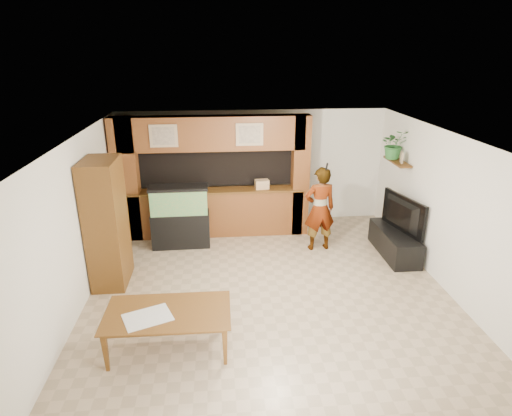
{
  "coord_description": "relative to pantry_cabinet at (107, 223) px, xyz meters",
  "views": [
    {
      "loc": [
        -0.78,
        -6.25,
        3.88
      ],
      "look_at": [
        -0.17,
        0.6,
        1.29
      ],
      "focal_mm": 30.0,
      "sensor_mm": 36.0,
      "label": 1
    }
  ],
  "objects": [
    {
      "name": "person",
      "position": [
        3.9,
        0.97,
        -0.24
      ],
      "size": [
        0.67,
        0.48,
        1.73
      ],
      "primitive_type": "imported",
      "rotation": [
        0.0,
        0.0,
        3.25
      ],
      "color": "#987653",
      "rests_on": "floor"
    },
    {
      "name": "photo_frame",
      "position": [
        5.55,
        1.17,
        0.73
      ],
      "size": [
        0.07,
        0.17,
        0.22
      ],
      "primitive_type": "cube",
      "rotation": [
        0.0,
        0.0,
        -0.22
      ],
      "color": "tan",
      "rests_on": "wall_shelf"
    },
    {
      "name": "trash_can",
      "position": [
        0.1,
        -0.27,
        -0.85
      ],
      "size": [
        0.28,
        0.28,
        0.51
      ],
      "primitive_type": "cylinder",
      "color": "#B2B2B7",
      "rests_on": "floor"
    },
    {
      "name": "tv_stand",
      "position": [
        5.35,
        0.58,
        -0.85
      ],
      "size": [
        0.54,
        1.48,
        0.49
      ],
      "primitive_type": "cube",
      "color": "black",
      "rests_on": "floor"
    },
    {
      "name": "ceiling",
      "position": [
        2.7,
        -0.6,
        1.5
      ],
      "size": [
        6.5,
        6.5,
        0.0
      ],
      "primitive_type": "plane",
      "color": "white",
      "rests_on": "wall_back"
    },
    {
      "name": "dining_table",
      "position": [
        1.18,
        -1.96,
        -0.81
      ],
      "size": [
        1.68,
        0.95,
        0.59
      ],
      "primitive_type": "imported",
      "rotation": [
        0.0,
        0.0,
        -0.01
      ],
      "color": "brown",
      "rests_on": "floor"
    },
    {
      "name": "pantry_cabinet",
      "position": [
        0.0,
        0.0,
        0.0
      ],
      "size": [
        0.55,
        0.9,
        2.2
      ],
      "primitive_type": "cube",
      "color": "brown",
      "rests_on": "floor"
    },
    {
      "name": "wall_right",
      "position": [
        5.7,
        -0.6,
        0.2
      ],
      "size": [
        0.0,
        6.5,
        6.5
      ],
      "primitive_type": "plane",
      "rotation": [
        1.57,
        0.0,
        -1.57
      ],
      "color": "white",
      "rests_on": "floor"
    },
    {
      "name": "aquarium",
      "position": [
        1.1,
        1.35,
        -0.47
      ],
      "size": [
        1.17,
        0.44,
        1.3
      ],
      "rotation": [
        0.0,
        0.0,
        0.02
      ],
      "color": "black",
      "rests_on": "floor"
    },
    {
      "name": "television",
      "position": [
        5.35,
        0.58,
        -0.25
      ],
      "size": [
        0.46,
        1.23,
        0.71
      ],
      "primitive_type": "imported",
      "rotation": [
        0.0,
        0.0,
        1.82
      ],
      "color": "black",
      "rests_on": "tv_stand"
    },
    {
      "name": "wall_back",
      "position": [
        2.7,
        2.65,
        0.2
      ],
      "size": [
        6.0,
        0.0,
        6.0
      ],
      "primitive_type": "plane",
      "rotation": [
        1.57,
        0.0,
        0.0
      ],
      "color": "white",
      "rests_on": "floor"
    },
    {
      "name": "floor",
      "position": [
        2.7,
        -0.6,
        -1.1
      ],
      "size": [
        6.5,
        6.5,
        0.0
      ],
      "primitive_type": "plane",
      "color": "tan",
      "rests_on": "ground"
    },
    {
      "name": "counter_box",
      "position": [
        2.82,
        1.85,
        0.03
      ],
      "size": [
        0.31,
        0.22,
        0.19
      ],
      "primitive_type": "cube",
      "rotation": [
        0.0,
        0.0,
        0.11
      ],
      "color": "tan",
      "rests_on": "partition"
    },
    {
      "name": "partition",
      "position": [
        1.75,
        2.04,
        0.21
      ],
      "size": [
        4.2,
        0.99,
        2.6
      ],
      "color": "brown",
      "rests_on": "floor"
    },
    {
      "name": "newspaper_a",
      "position": [
        0.93,
        -2.04,
        -0.51
      ],
      "size": [
        0.72,
        0.63,
        0.01
      ],
      "primitive_type": "cube",
      "rotation": [
        0.0,
        0.0,
        0.4
      ],
      "color": "silver",
      "rests_on": "dining_table"
    },
    {
      "name": "wall_clock",
      "position": [
        -0.27,
        0.4,
        0.8
      ],
      "size": [
        0.05,
        0.25,
        0.25
      ],
      "color": "black",
      "rests_on": "wall_left"
    },
    {
      "name": "wall_left",
      "position": [
        -0.3,
        -0.6,
        0.2
      ],
      "size": [
        0.0,
        6.5,
        6.5
      ],
      "primitive_type": "plane",
      "rotation": [
        1.57,
        0.0,
        1.57
      ],
      "color": "white",
      "rests_on": "floor"
    },
    {
      "name": "potted_plant",
      "position": [
        5.52,
        1.52,
        0.92
      ],
      "size": [
        0.58,
        0.51,
        0.61
      ],
      "primitive_type": "imported",
      "rotation": [
        0.0,
        0.0,
        -0.07
      ],
      "color": "#2B6D30",
      "rests_on": "wall_shelf"
    },
    {
      "name": "wall_shelf",
      "position": [
        5.55,
        1.35,
        0.6
      ],
      "size": [
        0.25,
        0.9,
        0.04
      ],
      "primitive_type": "cube",
      "color": "brown",
      "rests_on": "wall_right"
    },
    {
      "name": "microphone",
      "position": [
        3.95,
        0.81,
        0.67
      ],
      "size": [
        0.04,
        0.1,
        0.16
      ],
      "primitive_type": "cylinder",
      "rotation": [
        0.44,
        0.0,
        0.0
      ],
      "color": "black",
      "rests_on": "person"
    }
  ]
}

